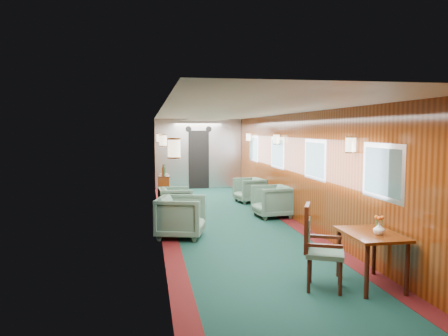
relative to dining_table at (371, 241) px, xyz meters
name	(u,v)px	position (x,y,z in m)	size (l,w,h in m)	color
room	(231,149)	(-1.11, 3.94, 1.04)	(12.00, 12.10, 2.40)	#0D3129
bulkhead	(199,154)	(-1.11, 9.85, 0.59)	(2.98, 0.17, 2.39)	silver
windows_right	(294,156)	(0.38, 4.19, 0.86)	(0.02, 8.60, 0.80)	#B7B9BE
wall_sconces	(226,141)	(-1.11, 4.51, 1.20)	(2.97, 7.97, 0.25)	beige
dining_table	(371,241)	(0.00, 0.00, 0.00)	(0.67, 0.95, 0.70)	#622B0D
side_chair	(317,243)	(-0.73, 0.03, 0.00)	(0.63, 0.64, 1.09)	#1A3E34
credenza	(163,190)	(-2.45, 6.46, -0.16)	(0.29, 0.94, 1.11)	#622B0D
flower_vase	(379,229)	(0.04, -0.11, 0.19)	(0.14, 0.14, 0.15)	white
armchair_left_near	(181,217)	(-2.24, 3.01, -0.20)	(0.84, 0.86, 0.79)	#1A3E34
armchair_left_far	(175,202)	(-2.22, 5.00, -0.25)	(0.74, 0.76, 0.69)	#1A3E34
armchair_right_near	(272,201)	(-0.01, 4.55, -0.22)	(0.79, 0.81, 0.74)	#1A3E34
armchair_right_far	(249,190)	(-0.06, 6.68, -0.25)	(0.73, 0.75, 0.68)	#1A3E34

